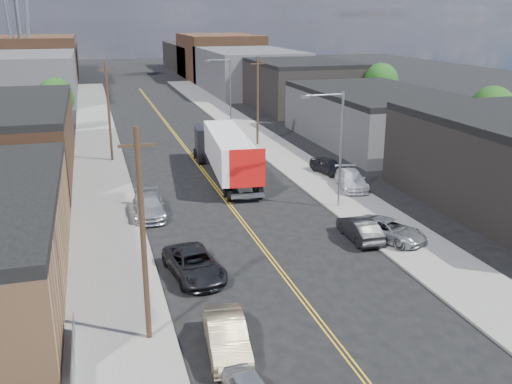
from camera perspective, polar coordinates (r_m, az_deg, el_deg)
ground at (r=75.64m, az=-8.46°, el=6.17°), size 260.00×260.00×0.00m
centerline at (r=61.14m, az=-6.45°, el=3.61°), size 0.32×120.00×0.01m
sidewalk_left at (r=60.31m, az=-15.38°, el=2.97°), size 5.00×140.00×0.15m
sidewalk_right at (r=63.37m, az=2.05°, el=4.26°), size 5.00×140.00×0.15m
warehouse_brown at (r=59.20m, az=-23.87°, el=5.05°), size 12.00×26.00×6.60m
industrial_right_b at (r=68.55m, az=11.87°, el=7.44°), size 14.00×24.00×6.10m
industrial_right_c at (r=91.97m, az=4.25°, el=10.67°), size 14.00×22.00×7.60m
skyline_left_a at (r=109.55m, az=-21.85°, el=10.67°), size 16.00×30.00×8.00m
skyline_right_a at (r=113.12m, az=-0.86°, el=12.05°), size 16.00×30.00×8.00m
skyline_left_b at (r=134.30m, az=-21.01°, el=12.20°), size 16.00×26.00×10.00m
skyline_right_b at (r=137.23m, az=-3.72°, el=13.36°), size 16.00×26.00×10.00m
skyline_left_c at (r=154.30m, az=-20.44°, el=12.22°), size 16.00×40.00×7.00m
skyline_right_c at (r=156.86m, az=-5.36°, el=13.27°), size 16.00×40.00×7.00m
streetlight_near at (r=43.35m, az=8.03°, el=5.09°), size 3.39×0.25×9.00m
streetlight_far at (r=76.19m, az=-2.88°, el=10.47°), size 3.39×0.25×9.00m
utility_pole_left_near at (r=25.40m, az=-11.23°, el=-4.38°), size 1.60×0.26×10.00m
utility_pole_left_far at (r=59.34m, az=-14.51°, el=7.81°), size 1.60×0.26×10.00m
utility_pole_right at (r=64.87m, az=0.16°, el=9.13°), size 1.60×0.26×10.00m
tree_left_far at (r=76.33m, az=-19.37°, el=8.97°), size 4.35×4.20×6.97m
tree_right_near at (r=64.42m, az=22.58°, el=7.52°), size 4.60×4.48×7.44m
tree_right_far at (r=84.26m, az=12.41°, el=10.65°), size 4.85×4.76×7.91m
semi_truck at (r=52.57m, az=-3.27°, el=4.23°), size 4.07×17.01×4.40m
car_left_b at (r=25.98m, az=-2.96°, el=-14.23°), size 2.14×4.98×1.60m
car_left_c at (r=32.94m, az=-6.22°, el=-7.20°), size 3.28×5.84×1.54m
car_left_d at (r=43.05m, az=-10.70°, el=-1.40°), size 2.42×5.55×1.59m
car_right_oncoming at (r=38.57m, az=10.33°, el=-3.67°), size 1.77×4.63×1.51m
car_right_lot_a at (r=38.55m, az=13.11°, el=-3.71°), size 4.52×5.53×1.40m
car_right_lot_b at (r=49.39m, az=9.52°, el=1.23°), size 3.09×5.49×1.50m
car_right_lot_c at (r=53.71m, az=7.26°, el=2.64°), size 2.70×4.67×1.49m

